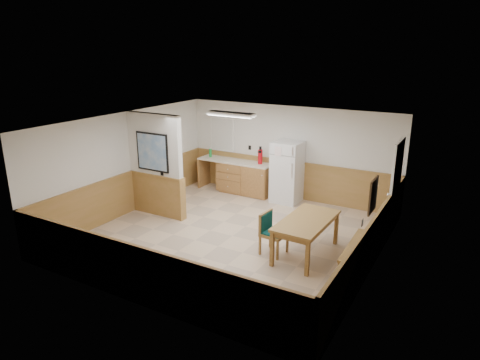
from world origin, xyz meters
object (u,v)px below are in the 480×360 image
Objects in this scene: dining_bench at (357,250)px; dining_chair at (270,230)px; dining_table at (307,224)px; soap_bottle at (210,153)px; fire_extinguisher at (260,156)px; refrigerator at (287,172)px.

dining_chair is at bearing -172.45° from dining_bench.
dining_chair is at bearing -156.29° from dining_table.
fire_extinguisher is at bearing 1.08° from soap_bottle.
dining_table is at bearing 178.44° from dining_bench.
refrigerator is at bearing 11.64° from fire_extinguisher.
soap_bottle is at bearing 150.30° from dining_bench.
dining_table is 3.70m from fire_extinguisher.
soap_bottle is (-1.61, -0.03, -0.09)m from fire_extinguisher.
soap_bottle is at bearing 178.93° from refrigerator.
dining_bench is 1.71m from dining_chair.
dining_bench is at bearing 1.41° from dining_table.
dining_chair is at bearing -41.37° from soap_bottle.
refrigerator is 2.47m from soap_bottle.
dining_table is 1.98× the size of dining_chair.
soap_bottle is at bearing 147.60° from dining_table.
fire_extinguisher is 1.61m from soap_bottle.
refrigerator is at bearing 112.56° from dining_chair.
soap_bottle is (-3.39, 2.98, 0.53)m from dining_chair.
dining_table is 0.73m from dining_chair.
refrigerator is at bearing 133.00° from dining_bench.
dining_chair is 4.54m from soap_bottle.
refrigerator reaches higher than dining_bench.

